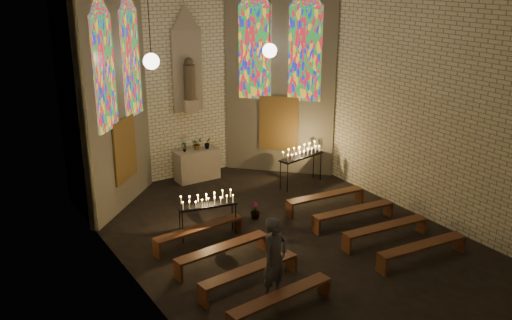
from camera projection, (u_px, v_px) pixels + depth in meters
The scene contains 18 objects.
floor at pixel (295, 245), 14.27m from camera, with size 12.00×12.00×0.00m, color black.
room at pixel (227, 77), 15.77m from camera, with size 8.22×12.43×7.00m.
altar at pixel (197, 165), 18.48m from camera, with size 1.40×0.60×1.00m, color #B9AD97.
flower_vase_left at pixel (184, 147), 18.08m from camera, with size 0.18×0.12×0.34m, color #4C723F.
flower_vase_center at pixel (197, 144), 18.34m from camera, with size 0.34×0.29×0.38m, color #4C723F.
flower_vase_right at pixel (207, 143), 18.41m from camera, with size 0.21×0.17×0.38m, color #4C723F.
aisle_flower_pot at pixel (255, 210), 15.69m from camera, with size 0.27×0.27×0.48m, color #4C723F.
votive_stand_left at pixel (207, 202), 14.44m from camera, with size 1.54×0.64×1.10m.
votive_stand_right at pixel (301, 154), 17.84m from camera, with size 1.69×0.69×1.21m.
pew_left_0 at pixel (199, 230), 14.20m from camera, with size 2.45×0.55×0.47m.
pew_right_0 at pixel (326, 197), 16.22m from camera, with size 2.45×0.55×0.47m.
pew_left_1 at pixel (222, 250), 13.24m from camera, with size 2.45×0.55×0.47m.
pew_right_1 at pixel (354, 212), 15.26m from camera, with size 2.45×0.55×0.47m.
pew_left_2 at pixel (249, 272), 12.28m from camera, with size 2.45×0.55×0.47m.
pew_right_2 at pixel (386, 228), 14.30m from camera, with size 2.45×0.55×0.47m.
pew_left_3 at pixel (281, 298), 11.32m from camera, with size 2.45×0.55×0.47m.
pew_right_3 at pixel (422, 247), 13.34m from camera, with size 2.45×0.55×0.47m.
visitor at pixel (275, 259), 11.74m from camera, with size 0.66×0.44×1.82m, color #464650.
Camera 1 is at (-7.65, -10.32, 6.65)m, focal length 40.00 mm.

